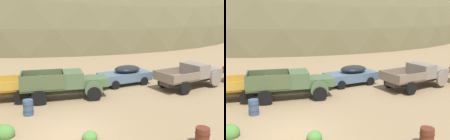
{
  "view_description": "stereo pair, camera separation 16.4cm",
  "coord_description": "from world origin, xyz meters",
  "views": [
    {
      "loc": [
        -0.72,
        -11.77,
        5.63
      ],
      "look_at": [
        3.75,
        6.64,
        1.56
      ],
      "focal_mm": 41.22,
      "sensor_mm": 36.0,
      "label": 1
    },
    {
      "loc": [
        -0.56,
        -11.81,
        5.63
      ],
      "look_at": [
        3.75,
        6.64,
        1.56
      ],
      "focal_mm": 41.22,
      "sensor_mm": 36.0,
      "label": 2
    }
  ],
  "objects": [
    {
      "name": "truck_primer_gray",
      "position": [
        10.21,
        5.99,
        1.01
      ],
      "size": [
        6.0,
        3.82,
        1.89
      ],
      "rotation": [
        0.0,
        0.0,
        0.31
      ],
      "color": "#3D322D",
      "rests_on": "ground"
    },
    {
      "name": "bush_between_trucks",
      "position": [
        12.48,
        11.83,
        0.15
      ],
      "size": [
        0.68,
        0.61,
        0.59
      ],
      "color": "#4C8438",
      "rests_on": "ground"
    },
    {
      "name": "oil_drum_by_truck",
      "position": [
        -2.1,
        2.87,
        0.46
      ],
      "size": [
        0.61,
        0.61,
        0.91
      ],
      "color": "#384C6B",
      "rests_on": "ground"
    },
    {
      "name": "truck_weathered_green",
      "position": [
        0.55,
        5.44,
        1.01
      ],
      "size": [
        5.82,
        2.37,
        1.91
      ],
      "rotation": [
        0.0,
        0.0,
        0.02
      ],
      "color": "#232B1B",
      "rests_on": "ground"
    },
    {
      "name": "car_chalk_blue",
      "position": [
        5.01,
        7.94,
        0.82
      ],
      "size": [
        4.79,
        2.81,
        1.57
      ],
      "rotation": [
        0.0,
        0.0,
        3.37
      ],
      "color": "slate",
      "rests_on": "ground"
    },
    {
      "name": "oil_drum_foreground",
      "position": [
        5.55,
        -2.66,
        0.43
      ],
      "size": [
        0.65,
        0.65,
        0.86
      ],
      "color": "#5B2819",
      "rests_on": "ground"
    },
    {
      "name": "hill_center",
      "position": [
        3.26,
        65.65,
        0.0
      ],
      "size": [
        93.55,
        84.68,
        54.85
      ],
      "primitive_type": "ellipsoid",
      "color": "brown",
      "rests_on": "ground"
    },
    {
      "name": "bush_front_right",
      "position": [
        -3.84,
        10.97,
        0.2
      ],
      "size": [
        1.1,
        1.13,
        0.76
      ],
      "color": "#4C8438",
      "rests_on": "ground"
    },
    {
      "name": "ground_plane",
      "position": [
        0.0,
        0.0,
        0.0
      ],
      "size": [
        300.0,
        300.0,
        0.0
      ],
      "primitive_type": "plane",
      "color": "#937A56"
    },
    {
      "name": "bush_near_barrel",
      "position": [
        0.87,
        -0.96,
        0.15
      ],
      "size": [
        0.72,
        0.65,
        0.58
      ],
      "color": "#4C8438",
      "rests_on": "ground"
    },
    {
      "name": "bush_lone_scrub",
      "position": [
        1.72,
        9.39,
        0.19
      ],
      "size": [
        0.92,
        0.89,
        0.69
      ],
      "color": "#5B8E42",
      "rests_on": "ground"
    },
    {
      "name": "bush_back_edge",
      "position": [
        -3.15,
        0.32,
        0.21
      ],
      "size": [
        1.3,
        0.99,
        0.79
      ],
      "color": "#4C8438",
      "rests_on": "ground"
    }
  ]
}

